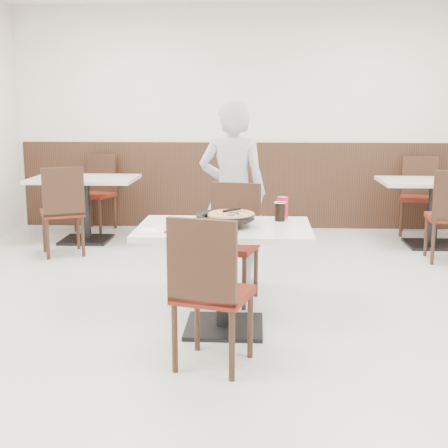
# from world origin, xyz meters

# --- Properties ---
(floor) EXTENTS (7.00, 7.00, 0.00)m
(floor) POSITION_xyz_m (0.00, 0.00, 0.00)
(floor) COLOR #AAAAA5
(floor) RESTS_ON ground
(wall_back) EXTENTS (6.00, 0.04, 2.80)m
(wall_back) POSITION_xyz_m (0.00, 3.50, 1.40)
(wall_back) COLOR beige
(wall_back) RESTS_ON floor
(wall_front) EXTENTS (6.00, 0.04, 2.80)m
(wall_front) POSITION_xyz_m (0.00, -3.50, 1.40)
(wall_front) COLOR beige
(wall_front) RESTS_ON floor
(wainscot_back) EXTENTS (5.90, 0.03, 1.10)m
(wainscot_back) POSITION_xyz_m (0.00, 3.48, 0.55)
(wainscot_back) COLOR black
(wainscot_back) RESTS_ON floor
(main_table) EXTENTS (1.21, 0.82, 0.75)m
(main_table) POSITION_xyz_m (-0.13, -0.25, 0.38)
(main_table) COLOR beige
(main_table) RESTS_ON floor
(chair_near) EXTENTS (0.52, 0.52, 0.95)m
(chair_near) POSITION_xyz_m (-0.16, -0.88, 0.47)
(chair_near) COLOR black
(chair_near) RESTS_ON floor
(chair_far) EXTENTS (0.51, 0.51, 0.95)m
(chair_far) POSITION_xyz_m (-0.12, 0.39, 0.47)
(chair_far) COLOR black
(chair_far) RESTS_ON floor
(trivet) EXTENTS (0.11, 0.11, 0.04)m
(trivet) POSITION_xyz_m (-0.06, -0.20, 0.77)
(trivet) COLOR black
(trivet) RESTS_ON main_table
(pizza_pan) EXTENTS (0.34, 0.34, 0.01)m
(pizza_pan) POSITION_xyz_m (-0.12, -0.27, 0.79)
(pizza_pan) COLOR black
(pizza_pan) RESTS_ON trivet
(pizza) EXTENTS (0.33, 0.33, 0.02)m
(pizza) POSITION_xyz_m (-0.08, -0.26, 0.81)
(pizza) COLOR tan
(pizza) RESTS_ON pizza_pan
(pizza_server) EXTENTS (0.08, 0.10, 0.00)m
(pizza_server) POSITION_xyz_m (-0.06, -0.28, 0.84)
(pizza_server) COLOR white
(pizza_server) RESTS_ON pizza
(napkin) EXTENTS (0.19, 0.19, 0.00)m
(napkin) POSITION_xyz_m (-0.58, -0.43, 0.75)
(napkin) COLOR white
(napkin) RESTS_ON main_table
(side_plate) EXTENTS (0.17, 0.17, 0.01)m
(side_plate) POSITION_xyz_m (-0.49, -0.40, 0.76)
(side_plate) COLOR white
(side_plate) RESTS_ON napkin
(fork) EXTENTS (0.06, 0.18, 0.00)m
(fork) POSITION_xyz_m (-0.51, -0.37, 0.77)
(fork) COLOR white
(fork) RESTS_ON side_plate
(cola_glass) EXTENTS (0.08, 0.08, 0.13)m
(cola_glass) POSITION_xyz_m (0.27, -0.03, 0.81)
(cola_glass) COLOR black
(cola_glass) RESTS_ON main_table
(red_cup) EXTENTS (0.08, 0.08, 0.16)m
(red_cup) POSITION_xyz_m (0.29, 0.07, 0.83)
(red_cup) COLOR red
(red_cup) RESTS_ON main_table
(diner_person) EXTENTS (0.62, 0.43, 1.62)m
(diner_person) POSITION_xyz_m (-0.12, 0.93, 0.81)
(diner_person) COLOR silver
(diner_person) RESTS_ON floor
(bg_table_left) EXTENTS (1.21, 0.81, 0.75)m
(bg_table_left) POSITION_xyz_m (-1.91, 2.55, 0.38)
(bg_table_left) COLOR beige
(bg_table_left) RESTS_ON floor
(bg_chair_left_near) EXTENTS (0.55, 0.55, 0.95)m
(bg_chair_left_near) POSITION_xyz_m (-1.96, 1.89, 0.47)
(bg_chair_left_near) COLOR black
(bg_chair_left_near) RESTS_ON floor
(bg_chair_left_far) EXTENTS (0.53, 0.53, 0.95)m
(bg_chair_left_far) POSITION_xyz_m (-1.96, 3.19, 0.47)
(bg_chair_left_far) COLOR black
(bg_chair_left_far) RESTS_ON floor
(bg_table_right) EXTENTS (1.28, 0.93, 0.75)m
(bg_table_right) POSITION_xyz_m (2.07, 2.52, 0.38)
(bg_table_right) COLOR beige
(bg_table_right) RESTS_ON floor
(bg_chair_right_far) EXTENTS (0.51, 0.51, 0.95)m
(bg_chair_right_far) POSITION_xyz_m (2.05, 3.12, 0.47)
(bg_chair_right_far) COLOR black
(bg_chair_right_far) RESTS_ON floor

